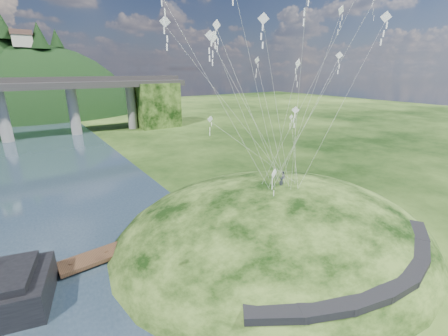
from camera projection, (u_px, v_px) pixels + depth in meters
ground at (225, 266)px, 27.08m from camera, size 320.00×320.00×0.00m
grass_hill at (274, 243)px, 33.39m from camera, size 36.00×32.00×13.00m
footpath at (378, 275)px, 22.74m from camera, size 22.29×5.84×0.83m
wooden_dock at (138, 242)px, 30.06m from camera, size 14.63×3.37×1.04m
kite_flyers at (282, 173)px, 34.09m from camera, size 2.82×2.46×1.83m
kite_swarm at (269, 46)px, 25.83m from camera, size 21.26×17.83×16.46m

